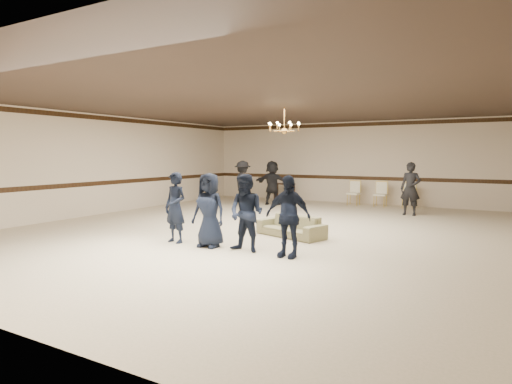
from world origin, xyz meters
TOP-DOWN VIEW (x-y plane):
  - room at (0.00, 0.00)m, footprint 12.01×14.01m
  - chair_rail at (0.00, 6.99)m, footprint 12.00×0.02m
  - crown_molding at (0.00, 6.99)m, footprint 12.00×0.02m
  - chandelier at (0.00, 1.00)m, footprint 0.94×0.94m
  - boy_a at (-0.97, -2.42)m, footprint 0.60×0.43m
  - boy_b at (-0.07, -2.42)m, footprint 0.76×0.51m
  - boy_c at (0.83, -2.42)m, footprint 0.77×0.61m
  - boy_d at (1.73, -2.42)m, footprint 0.91×0.38m
  - settee at (0.94, -0.56)m, footprint 1.82×1.16m
  - adult_left at (-3.27, 4.19)m, footprint 1.22×1.21m
  - adult_mid at (-2.37, 4.89)m, footprint 1.57×0.52m
  - adult_right at (2.73, 4.49)m, footprint 0.64×0.45m
  - banquet_chair_left at (0.38, 6.26)m, footprint 0.47×0.47m
  - banquet_chair_mid at (1.38, 6.26)m, footprint 0.44×0.44m
  - banquet_chair_right at (2.38, 6.26)m, footprint 0.47×0.47m
  - console_table at (-2.62, 6.46)m, footprint 0.88×0.40m

SIDE VIEW (x-z plane):
  - settee at x=0.94m, z-range 0.00..0.50m
  - console_table at x=-2.62m, z-range 0.00..0.72m
  - banquet_chair_left at x=0.38m, z-range 0.00..0.91m
  - banquet_chair_mid at x=1.38m, z-range 0.00..0.91m
  - banquet_chair_right at x=2.38m, z-range 0.00..0.91m
  - boy_a at x=-0.97m, z-range 0.00..1.54m
  - boy_b at x=-0.07m, z-range 0.00..1.54m
  - boy_c at x=0.83m, z-range 0.00..1.54m
  - boy_d at x=1.73m, z-range 0.00..1.54m
  - adult_left at x=-3.27m, z-range 0.00..1.69m
  - adult_mid at x=-2.37m, z-range 0.00..1.69m
  - adult_right at x=2.73m, z-range 0.00..1.69m
  - chair_rail at x=0.00m, z-range 0.93..1.07m
  - room at x=0.00m, z-range -0.01..3.20m
  - chandelier at x=0.00m, z-range 2.43..3.32m
  - crown_molding at x=0.00m, z-range 3.01..3.15m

